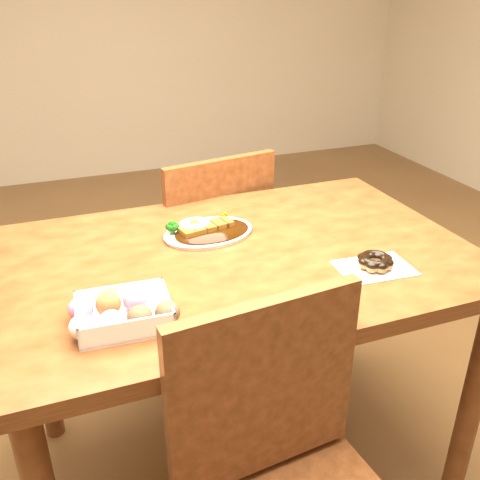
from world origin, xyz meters
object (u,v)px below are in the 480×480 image
object	(u,v)px
donut_box	(122,313)
pon_de_ring	(375,262)
chair_far	(206,253)
katsu_curry_plate	(207,230)
table	(239,286)

from	to	relation	value
donut_box	pon_de_ring	distance (m)	0.61
donut_box	pon_de_ring	world-z (taller)	donut_box
chair_far	katsu_curry_plate	xyz separation A→B (m)	(-0.11, -0.40, 0.28)
table	chair_far	xyz separation A→B (m)	(0.07, 0.54, -0.17)
donut_box	pon_de_ring	size ratio (longest dim) A/B	1.16
chair_far	katsu_curry_plate	bearing A→B (deg)	64.02
table	katsu_curry_plate	distance (m)	0.18
table	katsu_curry_plate	size ratio (longest dim) A/B	4.44
katsu_curry_plate	pon_de_ring	bearing A→B (deg)	-45.43
table	chair_far	bearing A→B (deg)	82.63
table	donut_box	distance (m)	0.42
chair_far	table	bearing A→B (deg)	72.62
table	pon_de_ring	xyz separation A→B (m)	(0.28, -0.19, 0.12)
katsu_curry_plate	donut_box	world-z (taller)	donut_box
chair_far	pon_de_ring	distance (m)	0.81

